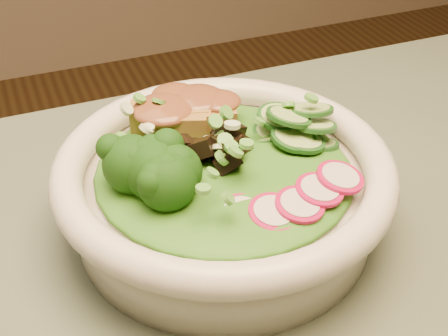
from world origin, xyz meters
name	(u,v)px	position (x,y,z in m)	size (l,w,h in m)	color
salad_bowl	(224,188)	(0.09, 0.16, 0.79)	(0.26, 0.26, 0.07)	silver
lettuce_bed	(224,167)	(0.09, 0.16, 0.81)	(0.19, 0.19, 0.02)	#1C6114
broccoli_florets	(156,181)	(0.03, 0.15, 0.82)	(0.08, 0.07, 0.04)	black
radish_slices	(283,205)	(0.11, 0.10, 0.81)	(0.10, 0.04, 0.02)	#A80C43
cucumber_slices	(288,128)	(0.15, 0.18, 0.82)	(0.07, 0.07, 0.03)	#A2C56D
mushroom_heap	(215,146)	(0.09, 0.18, 0.82)	(0.07, 0.07, 0.04)	black
tofu_cubes	(180,120)	(0.07, 0.22, 0.82)	(0.09, 0.06, 0.03)	#A78437
peanut_sauce	(180,106)	(0.07, 0.22, 0.83)	(0.07, 0.05, 0.02)	brown
scallion_garnish	(224,142)	(0.09, 0.16, 0.83)	(0.18, 0.18, 0.02)	#55A339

